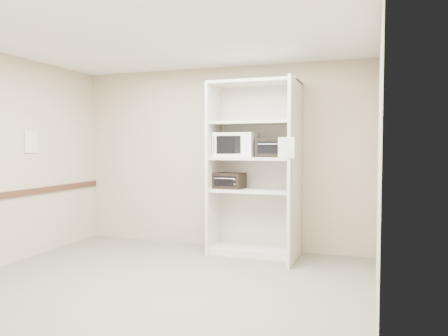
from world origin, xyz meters
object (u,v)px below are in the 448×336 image
(toaster_oven_lower, at_px, (230,181))
(shelving_unit, at_px, (258,174))
(toaster_oven_upper, at_px, (273,148))
(microwave, at_px, (236,145))

(toaster_oven_lower, bearing_deg, shelving_unit, 11.14)
(toaster_oven_lower, bearing_deg, toaster_oven_upper, 12.79)
(shelving_unit, distance_m, toaster_oven_upper, 0.43)
(toaster_oven_upper, height_order, toaster_oven_lower, toaster_oven_upper)
(shelving_unit, bearing_deg, toaster_oven_upper, 9.39)
(shelving_unit, xyz_separation_m, toaster_oven_upper, (0.22, 0.04, 0.37))
(microwave, bearing_deg, toaster_oven_upper, 0.98)
(toaster_oven_upper, bearing_deg, toaster_oven_lower, -176.33)
(shelving_unit, distance_m, toaster_oven_lower, 0.41)
(shelving_unit, relative_size, microwave, 4.23)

